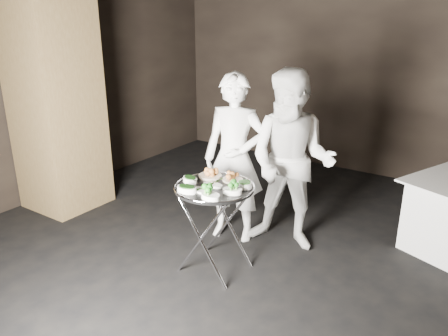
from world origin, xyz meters
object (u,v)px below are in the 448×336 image
Objects in this scene: tray_stand at (215,224)px; serving_tray at (214,187)px; waiter_left at (234,159)px; waiter_right at (291,162)px.

tray_stand is 1.14× the size of serving_tray.
serving_tray is 0.68m from waiter_left.
waiter_right is (0.56, 0.15, 0.03)m from waiter_left.
waiter_left is at bearing -174.89° from waiter_right.
waiter_right reaches higher than waiter_left.
tray_stand is at bearing -135.00° from serving_tray.
tray_stand is 0.97m from waiter_right.
tray_stand is 0.36m from serving_tray.
waiter_left is 0.97× the size of waiter_right.
waiter_left is (-0.21, 0.64, 0.05)m from serving_tray.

